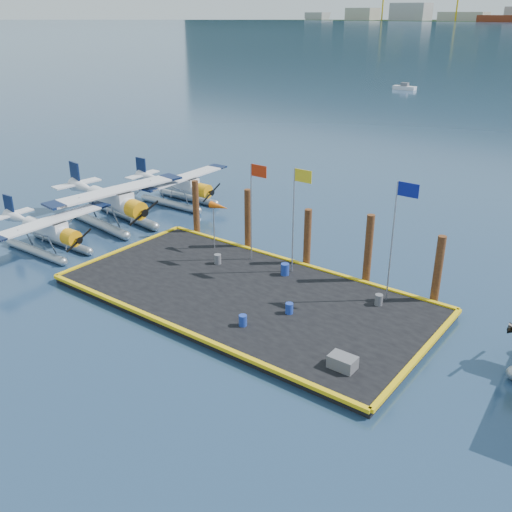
{
  "coord_description": "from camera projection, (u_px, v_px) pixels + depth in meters",
  "views": [
    {
      "loc": [
        17.13,
        -21.76,
        14.49
      ],
      "look_at": [
        -0.79,
        2.0,
        1.66
      ],
      "focal_mm": 40.0,
      "sensor_mm": 36.0,
      "label": 1
    }
  ],
  "objects": [
    {
      "name": "drum_5",
      "position": [
        285.0,
        269.0,
        32.94
      ],
      "size": [
        0.49,
        0.49,
        0.69
      ],
      "primitive_type": "cylinder",
      "color": "#1B3799",
      "rests_on": "dock"
    },
    {
      "name": "drum_1",
      "position": [
        243.0,
        320.0,
        27.63
      ],
      "size": [
        0.4,
        0.4,
        0.56
      ],
      "primitive_type": "cylinder",
      "color": "#1B3799",
      "rests_on": "dock"
    },
    {
      "name": "drum_0",
      "position": [
        218.0,
        259.0,
        34.41
      ],
      "size": [
        0.42,
        0.42,
        0.59
      ],
      "primitive_type": "cylinder",
      "color": "#58585D",
      "rests_on": "dock"
    },
    {
      "name": "seaplane_b",
      "position": [
        115.0,
        204.0,
        41.19
      ],
      "size": [
        9.71,
        10.71,
        3.79
      ],
      "rotation": [
        0.0,
        0.0,
        -1.7
      ],
      "color": "#989FA6",
      "rests_on": "ground"
    },
    {
      "name": "drum_4",
      "position": [
        379.0,
        300.0,
        29.58
      ],
      "size": [
        0.42,
        0.42,
        0.59
      ],
      "primitive_type": "cylinder",
      "color": "#58585D",
      "rests_on": "dock"
    },
    {
      "name": "crate",
      "position": [
        343.0,
        362.0,
        24.33
      ],
      "size": [
        1.16,
        0.78,
        0.58
      ],
      "primitive_type": "cube",
      "color": "#58585D",
      "rests_on": "dock"
    },
    {
      "name": "piling_3",
      "position": [
        368.0,
        251.0,
        31.78
      ],
      "size": [
        0.44,
        0.44,
        4.3
      ],
      "primitive_type": "cylinder",
      "color": "#412012",
      "rests_on": "ground"
    },
    {
      "name": "piling_2",
      "position": [
        307.0,
        240.0,
        34.09
      ],
      "size": [
        0.44,
        0.44,
        3.8
      ],
      "primitive_type": "cylinder",
      "color": "#412012",
      "rests_on": "ground"
    },
    {
      "name": "drum_2",
      "position": [
        289.0,
        308.0,
        28.76
      ],
      "size": [
        0.4,
        0.4,
        0.56
      ],
      "primitive_type": "cylinder",
      "color": "#1B3799",
      "rests_on": "dock"
    },
    {
      "name": "dock",
      "position": [
        245.0,
        296.0,
        31.08
      ],
      "size": [
        20.0,
        10.0,
        0.4
      ],
      "primitive_type": "cube",
      "color": "black",
      "rests_on": "ground"
    },
    {
      "name": "flagpole_blue",
      "position": [
        397.0,
        225.0,
        28.39
      ],
      "size": [
        1.14,
        0.08,
        6.5
      ],
      "color": "#9C9DA5",
      "rests_on": "dock"
    },
    {
      "name": "flagpole_yellow",
      "position": [
        297.0,
        205.0,
        31.77
      ],
      "size": [
        1.14,
        0.08,
        6.2
      ],
      "color": "#9C9DA5",
      "rests_on": "dock"
    },
    {
      "name": "windsock",
      "position": [
        219.0,
        208.0,
        35.45
      ],
      "size": [
        1.4,
        0.44,
        3.12
      ],
      "color": "#9C9DA5",
      "rests_on": "dock"
    },
    {
      "name": "flagpole_red",
      "position": [
        254.0,
        198.0,
        33.48
      ],
      "size": [
        1.14,
        0.08,
        6.0
      ],
      "color": "#9C9DA5",
      "rests_on": "dock"
    },
    {
      "name": "ground",
      "position": [
        245.0,
        299.0,
        31.16
      ],
      "size": [
        4000.0,
        4000.0,
        0.0
      ],
      "primitive_type": "plane",
      "color": "navy",
      "rests_on": "ground"
    },
    {
      "name": "piling_0",
      "position": [
        196.0,
        209.0,
        39.03
      ],
      "size": [
        0.44,
        0.44,
        4.0
      ],
      "primitive_type": "cylinder",
      "color": "#412012",
      "rests_on": "ground"
    },
    {
      "name": "dock_bumpers",
      "position": [
        245.0,
        291.0,
        30.97
      ],
      "size": [
        20.25,
        10.25,
        0.18
      ],
      "primitive_type": null,
      "color": "yellow",
      "rests_on": "dock"
    },
    {
      "name": "seaplane_a",
      "position": [
        50.0,
        233.0,
        36.73
      ],
      "size": [
        7.8,
        8.59,
        3.06
      ],
      "rotation": [
        0.0,
        0.0,
        -1.55
      ],
      "color": "#989FA6",
      "rests_on": "ground"
    },
    {
      "name": "seaplane_c",
      "position": [
        182.0,
        188.0,
        45.73
      ],
      "size": [
        8.22,
        9.06,
        3.23
      ],
      "rotation": [
        0.0,
        0.0,
        -1.55
      ],
      "color": "#989FA6",
      "rests_on": "ground"
    },
    {
      "name": "piling_4",
      "position": [
        438.0,
        272.0,
        29.63
      ],
      "size": [
        0.44,
        0.44,
        4.0
      ],
      "primitive_type": "cylinder",
      "color": "#412012",
      "rests_on": "ground"
    },
    {
      "name": "piling_1",
      "position": [
        248.0,
        221.0,
        36.5
      ],
      "size": [
        0.44,
        0.44,
        4.2
      ],
      "primitive_type": "cylinder",
      "color": "#412012",
      "rests_on": "ground"
    }
  ]
}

